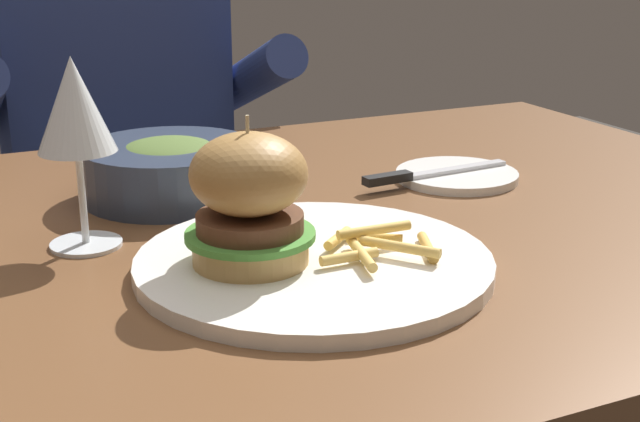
# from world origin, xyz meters

# --- Properties ---
(dining_table) EXTENTS (1.16, 0.84, 0.74)m
(dining_table) POSITION_xyz_m (0.00, 0.00, 0.64)
(dining_table) COLOR brown
(dining_table) RESTS_ON ground
(main_plate) EXTENTS (0.32, 0.32, 0.01)m
(main_plate) POSITION_xyz_m (-0.07, -0.13, 0.75)
(main_plate) COLOR white
(main_plate) RESTS_ON dining_table
(burger_sandwich) EXTENTS (0.11, 0.11, 0.13)m
(burger_sandwich) POSITION_xyz_m (-0.12, -0.12, 0.81)
(burger_sandwich) COLOR tan
(burger_sandwich) RESTS_ON main_plate
(fries_pile) EXTENTS (0.12, 0.10, 0.02)m
(fries_pile) POSITION_xyz_m (-0.01, -0.15, 0.76)
(fries_pile) COLOR gold
(fries_pile) RESTS_ON main_plate
(wine_glass) EXTENTS (0.07, 0.07, 0.18)m
(wine_glass) POSITION_xyz_m (-0.24, 0.02, 0.87)
(wine_glass) COLOR silver
(wine_glass) RESTS_ON dining_table
(bread_plate) EXTENTS (0.15, 0.15, 0.01)m
(bread_plate) POSITION_xyz_m (0.21, 0.06, 0.74)
(bread_plate) COLOR white
(bread_plate) RESTS_ON dining_table
(table_knife) EXTENTS (0.20, 0.03, 0.01)m
(table_knife) POSITION_xyz_m (0.16, 0.06, 0.75)
(table_knife) COLOR silver
(table_knife) RESTS_ON bread_plate
(soup_bowl) EXTENTS (0.19, 0.19, 0.07)m
(soup_bowl) POSITION_xyz_m (-0.12, 0.14, 0.77)
(soup_bowl) COLOR #2D384C
(soup_bowl) RESTS_ON dining_table
(diner_person) EXTENTS (0.51, 0.36, 1.18)m
(diner_person) POSITION_xyz_m (-0.06, 0.70, 0.56)
(diner_person) COLOR #282833
(diner_person) RESTS_ON ground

